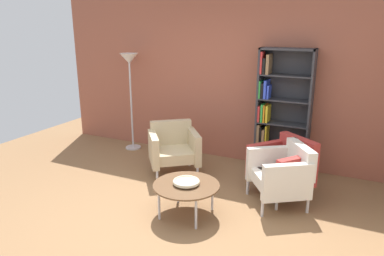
% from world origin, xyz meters
% --- Properties ---
extents(ground_plane, '(8.32, 8.32, 0.00)m').
position_xyz_m(ground_plane, '(0.00, 0.00, 0.00)').
color(ground_plane, olive).
extents(brick_back_panel, '(6.40, 0.12, 2.90)m').
position_xyz_m(brick_back_panel, '(0.00, 2.46, 1.45)').
color(brick_back_panel, '#9E5642').
rests_on(brick_back_panel, ground_plane).
extents(bookshelf_tall, '(0.80, 0.30, 1.90)m').
position_xyz_m(bookshelf_tall, '(0.90, 2.25, 0.94)').
color(bookshelf_tall, '#333338').
rests_on(bookshelf_tall, ground_plane).
extents(coffee_table_low, '(0.80, 0.80, 0.40)m').
position_xyz_m(coffee_table_low, '(0.27, 0.35, 0.37)').
color(coffee_table_low, brown).
rests_on(coffee_table_low, ground_plane).
extents(decorative_bowl, '(0.32, 0.32, 0.05)m').
position_xyz_m(decorative_bowl, '(0.27, 0.35, 0.43)').
color(decorative_bowl, beige).
rests_on(decorative_bowl, coffee_table_low).
extents(armchair_near_window, '(0.95, 0.94, 0.78)m').
position_xyz_m(armchair_near_window, '(-0.49, 1.42, 0.41)').
color(armchair_near_window, '#C6B289').
rests_on(armchair_near_window, ground_plane).
extents(armchair_spare_guest, '(0.93, 0.94, 0.78)m').
position_xyz_m(armchair_spare_guest, '(1.24, 1.15, 0.41)').
color(armchair_spare_guest, white).
rests_on(armchair_spare_guest, ground_plane).
extents(armchair_corner_red, '(0.95, 0.94, 0.78)m').
position_xyz_m(armchair_corner_red, '(1.21, 1.40, 0.41)').
color(armchair_corner_red, '#B73833').
rests_on(armchair_corner_red, ground_plane).
extents(floor_lamp_torchiere, '(0.32, 0.32, 1.74)m').
position_xyz_m(floor_lamp_torchiere, '(-1.71, 2.10, 1.45)').
color(floor_lamp_torchiere, silver).
rests_on(floor_lamp_torchiere, ground_plane).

